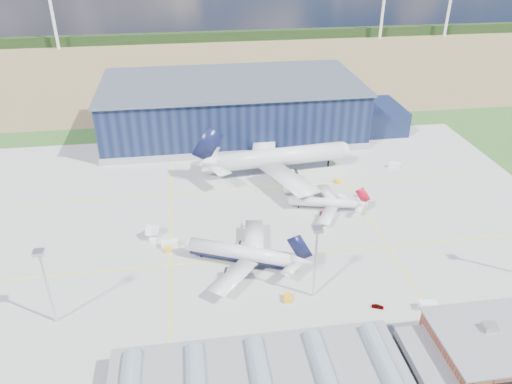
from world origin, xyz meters
The scene contains 22 objects.
ground centered at (0.00, 0.00, 0.00)m, with size 600.00×600.00×0.00m, color #2D5A21.
apron centered at (0.00, 10.00, 0.03)m, with size 220.00×160.00×0.08m.
farmland centered at (0.00, 220.00, 0.00)m, with size 600.00×220.00×0.01m, color #90754E.
treeline centered at (0.00, 300.00, 4.00)m, with size 600.00×8.00×8.00m, color black.
hangar centered at (2.81, 94.80, 11.62)m, with size 145.00×62.00×26.10m.
glass_concourse centered at (-6.45, -60.00, 3.69)m, with size 78.00×23.00×8.60m.
light_mast_west centered at (-60.00, -30.00, 15.43)m, with size 2.60×2.60×23.00m.
light_mast_center centered at (10.00, -30.00, 15.43)m, with size 2.60×2.60×23.00m.
airliner_navy centered at (-8.54, -12.29, 6.78)m, with size 41.58×40.68×13.56m, color silver, non-canonical shape.
airliner_red centered at (25.69, 15.36, 4.93)m, with size 30.26×29.60×9.87m, color silver, non-canonical shape.
airliner_widebody centered at (15.35, 47.70, 11.15)m, with size 68.41×66.92×22.31m, color silver, non-canonical shape.
gse_tug_a centered at (-30.92, -1.79, 0.73)m, with size 2.14×3.49×1.46m, color gold.
gse_tug_b centered at (2.60, -30.67, 0.72)m, with size 2.23×3.34×1.45m, color gold.
gse_van_a centered at (-30.29, -0.02, 1.17)m, with size 2.34×5.37×2.34m, color white.
gse_cart_a centered at (-3.96, 8.46, 0.67)m, with size 2.07×3.11×1.35m, color white.
gse_van_b centered at (64.55, 45.10, 1.11)m, with size 2.22×4.84×2.22m, color white.
gse_tug_c centered at (36.40, 35.14, 0.63)m, with size 1.81×2.90×1.27m, color gold.
gse_cart_b centered at (34.40, 22.19, 0.64)m, with size 1.98×2.97×1.29m, color white.
gse_van_c centered at (39.75, -39.79, 1.18)m, with size 2.36×4.92×2.36m, color white.
airstair centered at (-35.84, 6.67, 1.79)m, with size 2.24×5.61×3.59m, color white.
car_a centered at (26.44, -37.46, 0.56)m, with size 1.31×3.26×1.11m, color #99999E.
car_b centered at (36.90, -48.00, 0.62)m, with size 1.31×3.75×1.23m, color #99999E.
Camera 1 is at (-21.82, -135.73, 94.55)m, focal length 35.00 mm.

